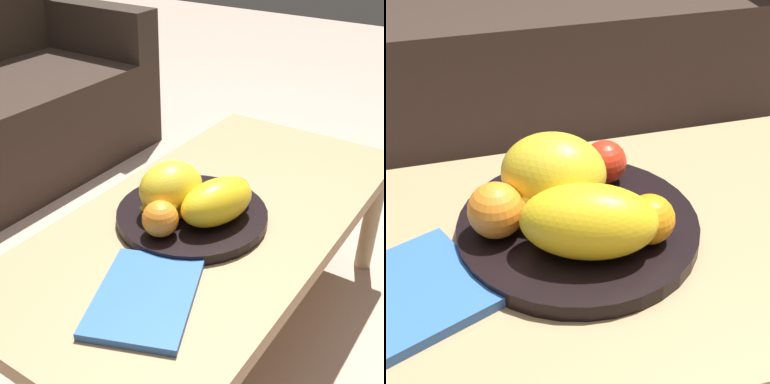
# 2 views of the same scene
# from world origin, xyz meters

# --- Properties ---
(ground_plane) EXTENTS (8.00, 8.00, 0.00)m
(ground_plane) POSITION_xyz_m (0.00, 0.00, 0.00)
(ground_plane) COLOR tan
(coffee_table) EXTENTS (1.15, 0.57, 0.40)m
(coffee_table) POSITION_xyz_m (0.00, 0.00, 0.35)
(coffee_table) COLOR tan
(coffee_table) RESTS_ON ground_plane
(fruit_bowl) EXTENTS (0.35, 0.35, 0.03)m
(fruit_bowl) POSITION_xyz_m (-0.05, 0.03, 0.41)
(fruit_bowl) COLOR black
(fruit_bowl) RESTS_ON coffee_table
(melon_large_front) EXTENTS (0.19, 0.17, 0.12)m
(melon_large_front) POSITION_xyz_m (-0.08, 0.07, 0.48)
(melon_large_front) COLOR gold
(melon_large_front) RESTS_ON fruit_bowl
(melon_smaller_beside) EXTENTS (0.21, 0.16, 0.10)m
(melon_smaller_beside) POSITION_xyz_m (-0.06, -0.04, 0.47)
(melon_smaller_beside) COLOR yellow
(melon_smaller_beside) RESTS_ON fruit_bowl
(orange_front) EXTENTS (0.08, 0.08, 0.08)m
(orange_front) POSITION_xyz_m (-0.17, 0.03, 0.46)
(orange_front) COLOR orange
(orange_front) RESTS_ON fruit_bowl
(orange_left) EXTENTS (0.07, 0.07, 0.07)m
(orange_left) POSITION_xyz_m (0.03, -0.04, 0.46)
(orange_left) COLOR orange
(orange_left) RESTS_ON fruit_bowl
(apple_front) EXTENTS (0.07, 0.07, 0.07)m
(apple_front) POSITION_xyz_m (0.01, 0.12, 0.46)
(apple_front) COLOR red
(apple_front) RESTS_ON fruit_bowl
(banana_bunch) EXTENTS (0.15, 0.16, 0.06)m
(banana_bunch) POSITION_xyz_m (-0.09, 0.05, 0.45)
(banana_bunch) COLOR yellow
(banana_bunch) RESTS_ON fruit_bowl
(magazine) EXTENTS (0.30, 0.26, 0.02)m
(magazine) POSITION_xyz_m (-0.33, -0.05, 0.41)
(magazine) COLOR #3062BA
(magazine) RESTS_ON coffee_table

